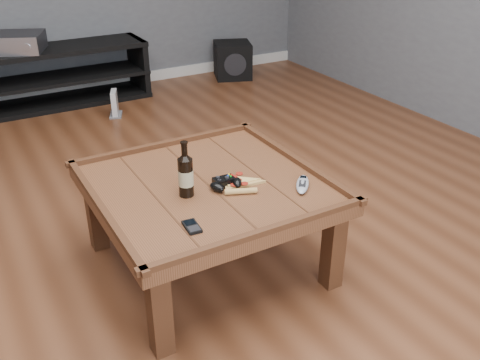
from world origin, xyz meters
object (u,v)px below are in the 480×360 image
coffee_table (207,195)px  game_controller (226,183)px  pizza_slice (239,183)px  game_console (115,104)px  media_console (65,75)px  smartphone (192,227)px  remote_control (302,184)px  beer_bottle (186,174)px  av_receiver (16,42)px  subwoofer (233,60)px

coffee_table → game_controller: game_controller is taller
pizza_slice → game_console: 2.34m
media_console → smartphone: media_console is taller
pizza_slice → remote_control: same height
smartphone → remote_control: remote_control is taller
beer_bottle → av_receiver: beer_bottle is taller
game_console → pizza_slice: bearing=-71.3°
coffee_table → av_receiver: size_ratio=1.97×
smartphone → subwoofer: (1.86, 3.01, -0.28)m
beer_bottle → game_console: 2.35m
remote_control → game_console: remote_control is taller
av_receiver → subwoofer: av_receiver is taller
coffee_table → media_console: 2.75m
coffee_table → pizza_slice: size_ratio=3.46×
game_console → beer_bottle: bearing=-77.3°
pizza_slice → subwoofer: bearing=84.1°
pizza_slice → av_receiver: 2.87m
game_controller → smartphone: game_controller is taller
av_receiver → game_console: 0.93m
smartphone → av_receiver: (-0.13, 3.05, 0.12)m
media_console → game_controller: bearing=-88.8°
media_console → remote_control: (0.36, -2.99, 0.22)m
beer_bottle → media_console: bearing=87.5°
coffee_table → game_controller: (0.06, -0.08, 0.08)m
media_console → remote_control: media_console is taller
subwoofer → game_console: size_ratio=2.09×
remote_control → av_receiver: bearing=142.8°
coffee_table → game_controller: 0.13m
game_controller → pizza_slice: game_controller is taller
coffee_table → smartphone: (-0.22, -0.31, 0.07)m
game_controller → media_console: bearing=95.0°
coffee_table → remote_control: 0.44m
pizza_slice → remote_control: size_ratio=1.70×
pizza_slice → coffee_table: bearing=166.3°
game_controller → subwoofer: game_controller is taller
smartphone → remote_control: 0.58m
media_console → remote_control: bearing=-83.1°
remote_control → game_console: 2.50m
remote_control → game_controller: bearing=-169.4°
game_controller → remote_control: size_ratio=0.96×
game_console → av_receiver: bearing=161.5°
pizza_slice → media_console: bearing=115.0°
subwoofer → game_console: (-1.38, -0.48, -0.08)m
subwoofer → game_controller: bearing=-98.8°
av_receiver → subwoofer: (1.99, -0.04, -0.40)m
remote_control → media_console: bearing=136.3°
coffee_table → media_console: size_ratio=0.74×
coffee_table → subwoofer: size_ratio=2.30×
pizza_slice → smartphone: pizza_slice is taller
media_console → subwoofer: bearing=-1.5°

